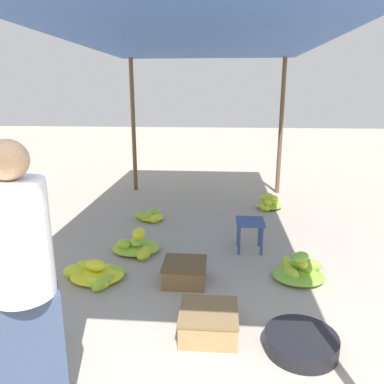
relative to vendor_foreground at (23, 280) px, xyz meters
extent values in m
cylinder|color=brown|center=(-0.60, 5.38, 0.39)|extent=(0.08, 0.08, 2.54)
cylinder|color=brown|center=(2.24, 5.38, 0.39)|extent=(0.08, 0.08, 2.54)
cube|color=#33569E|center=(0.82, 2.40, 1.68)|extent=(3.23, 6.36, 0.04)
cube|color=#384766|center=(0.00, 0.00, -0.49)|extent=(0.43, 0.36, 0.79)
cylinder|color=white|center=(0.00, 0.00, 0.25)|extent=(0.49, 0.49, 0.68)
sphere|color=tan|center=(0.00, 0.00, 0.70)|extent=(0.22, 0.22, 0.22)
cube|color=#384C84|center=(1.50, 2.54, -0.50)|extent=(0.34, 0.34, 0.04)
cylinder|color=#384C84|center=(1.36, 2.40, -0.70)|extent=(0.04, 0.04, 0.36)
cylinder|color=#384C84|center=(1.64, 2.40, -0.70)|extent=(0.04, 0.04, 0.36)
cylinder|color=#384C84|center=(1.36, 2.67, -0.70)|extent=(0.04, 0.04, 0.36)
cylinder|color=#384C84|center=(1.64, 2.67, -0.70)|extent=(0.04, 0.04, 0.36)
cylinder|color=black|center=(1.77, 0.66, -0.81)|extent=(0.56, 0.56, 0.13)
ellipsoid|color=#C2D229|center=(0.23, 2.18, -0.81)|extent=(0.19, 0.32, 0.12)
ellipsoid|color=#9CC330|center=(-0.05, 2.31, -0.76)|extent=(0.25, 0.25, 0.12)
ellipsoid|color=#8DBD33|center=(0.10, 2.35, -0.74)|extent=(0.20, 0.24, 0.10)
ellipsoid|color=yellow|center=(0.13, 2.41, -0.66)|extent=(0.16, 0.27, 0.14)
ellipsoid|color=#94C032|center=(0.09, 2.39, -0.83)|extent=(0.60, 0.52, 0.10)
ellipsoid|color=#ACC92D|center=(-0.27, 0.40, -0.80)|extent=(0.17, 0.22, 0.12)
ellipsoid|color=#ACC92D|center=(-0.35, 0.54, -0.64)|extent=(0.23, 0.12, 0.13)
ellipsoid|color=#B5CD2C|center=(-0.38, 0.42, -0.73)|extent=(0.20, 0.25, 0.15)
ellipsoid|color=#73B237|center=(-0.26, 0.51, -0.77)|extent=(0.25, 0.28, 0.12)
ellipsoid|color=#78B437|center=(-0.35, 0.44, -0.70)|extent=(0.19, 0.23, 0.14)
ellipsoid|color=#76B437|center=(-0.31, 0.57, -0.80)|extent=(0.24, 0.36, 0.11)
ellipsoid|color=#CDD627|center=(-0.38, 0.51, -0.70)|extent=(0.26, 0.22, 0.14)
ellipsoid|color=#7AB536|center=(-0.38, 0.51, -0.83)|extent=(0.37, 0.32, 0.10)
ellipsoid|color=#99C131|center=(0.08, 3.60, -0.76)|extent=(0.18, 0.23, 0.12)
ellipsoid|color=yellow|center=(0.14, 3.46, -0.82)|extent=(0.21, 0.28, 0.12)
ellipsoid|color=#8BBC33|center=(0.04, 3.53, -0.80)|extent=(0.22, 0.30, 0.15)
ellipsoid|color=#8FBD33|center=(0.08, 3.71, -0.83)|extent=(0.23, 0.27, 0.11)
ellipsoid|color=#A4C62F|center=(0.00, 3.47, -0.80)|extent=(0.32, 0.18, 0.09)
ellipsoid|color=#A1C52F|center=(-0.09, 3.60, -0.82)|extent=(0.25, 0.18, 0.12)
ellipsoid|color=yellow|center=(0.06, 3.55, -0.83)|extent=(0.38, 0.33, 0.10)
ellipsoid|color=#CBD528|center=(-0.11, 1.45, -0.82)|extent=(0.29, 0.15, 0.13)
ellipsoid|color=#8DBD33|center=(0.01, 1.75, -0.83)|extent=(0.29, 0.23, 0.10)
ellipsoid|color=#C8D428|center=(-0.41, 1.66, -0.81)|extent=(0.27, 0.21, 0.15)
ellipsoid|color=#C7D429|center=(-0.32, 1.73, -0.78)|extent=(0.23, 0.18, 0.13)
ellipsoid|color=yellow|center=(-0.16, 1.64, -0.72)|extent=(0.27, 0.21, 0.12)
ellipsoid|color=#97C131|center=(-0.03, 1.46, -0.81)|extent=(0.23, 0.34, 0.14)
ellipsoid|color=yellow|center=(-0.16, 1.65, -0.83)|extent=(0.57, 0.50, 0.10)
ellipsoid|color=#A9C82E|center=(1.88, 1.77, -0.79)|extent=(0.22, 0.25, 0.14)
ellipsoid|color=#7DB636|center=(1.97, 1.80, -0.62)|extent=(0.27, 0.28, 0.10)
ellipsoid|color=yellow|center=(1.97, 1.83, -0.67)|extent=(0.18, 0.35, 0.11)
ellipsoid|color=#80B735|center=(2.06, 1.88, -0.74)|extent=(0.33, 0.16, 0.14)
ellipsoid|color=#82B835|center=(2.05, 1.81, -0.80)|extent=(0.29, 0.26, 0.09)
ellipsoid|color=#77B437|center=(2.03, 1.85, -0.72)|extent=(0.18, 0.34, 0.11)
ellipsoid|color=#C1D12A|center=(1.88, 2.01, -0.79)|extent=(0.14, 0.29, 0.11)
ellipsoid|color=#7BB636|center=(1.97, 1.80, -0.83)|extent=(0.55, 0.48, 0.10)
ellipsoid|color=#89BB34|center=(2.03, 4.30, -0.76)|extent=(0.23, 0.25, 0.10)
ellipsoid|color=#ACC92D|center=(1.94, 4.25, -0.74)|extent=(0.24, 0.27, 0.15)
ellipsoid|color=#B6CD2C|center=(1.96, 4.32, -0.68)|extent=(0.21, 0.36, 0.11)
ellipsoid|color=#A7C72E|center=(1.99, 4.42, -0.79)|extent=(0.21, 0.29, 0.14)
ellipsoid|color=#C3D229|center=(1.95, 4.31, -0.71)|extent=(0.34, 0.16, 0.15)
ellipsoid|color=yellow|center=(1.87, 4.19, -0.83)|extent=(0.24, 0.31, 0.11)
ellipsoid|color=#91BE32|center=(1.96, 4.31, -0.83)|extent=(0.42, 0.37, 0.10)
cube|color=brown|center=(0.77, 1.67, -0.78)|extent=(0.43, 0.43, 0.20)
cube|color=brown|center=(0.77, 1.67, -0.67)|extent=(0.45, 0.45, 0.02)
cube|color=#9E7A4C|center=(1.05, 0.81, -0.78)|extent=(0.46, 0.46, 0.20)
cube|color=brown|center=(1.05, 0.81, -0.67)|extent=(0.48, 0.48, 0.02)
camera|label=1|loc=(1.13, -1.87, 1.05)|focal=35.00mm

